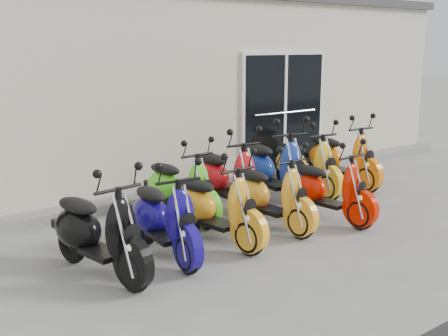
{
  "coord_description": "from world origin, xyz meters",
  "views": [
    {
      "loc": [
        -4.62,
        -5.44,
        2.41
      ],
      "look_at": [
        0.0,
        0.6,
        0.75
      ],
      "focal_mm": 45.0,
      "sensor_mm": 36.0,
      "label": 1
    }
  ],
  "objects_px": {
    "scooter_front_red": "(328,179)",
    "scooter_back_extra": "(342,149)",
    "scooter_front_orange_b": "(270,185)",
    "scooter_front_black": "(97,219)",
    "scooter_front_orange_a": "(216,195)",
    "scooter_back_red": "(227,168)",
    "scooter_back_yellow": "(306,156)",
    "scooter_back_green": "(180,178)",
    "scooter_front_blue": "(164,207)",
    "scooter_back_blue": "(273,159)"
  },
  "relations": [
    {
      "from": "scooter_front_red",
      "to": "scooter_back_extra",
      "type": "distance_m",
      "value": 2.08
    },
    {
      "from": "scooter_front_orange_b",
      "to": "scooter_back_extra",
      "type": "relative_size",
      "value": 0.92
    },
    {
      "from": "scooter_front_black",
      "to": "scooter_back_extra",
      "type": "xyz_separation_m",
      "value": [
        5.07,
        1.08,
        0.02
      ]
    },
    {
      "from": "scooter_front_orange_a",
      "to": "scooter_back_red",
      "type": "bearing_deg",
      "value": 40.17
    },
    {
      "from": "scooter_front_orange_a",
      "to": "scooter_back_yellow",
      "type": "distance_m",
      "value": 2.84
    },
    {
      "from": "scooter_back_green",
      "to": "scooter_back_extra",
      "type": "distance_m",
      "value": 3.3
    },
    {
      "from": "scooter_front_black",
      "to": "scooter_front_blue",
      "type": "distance_m",
      "value": 0.83
    },
    {
      "from": "scooter_front_orange_b",
      "to": "scooter_back_blue",
      "type": "height_order",
      "value": "scooter_back_blue"
    },
    {
      "from": "scooter_front_black",
      "to": "scooter_front_orange_b",
      "type": "xyz_separation_m",
      "value": [
        2.51,
        0.09,
        -0.03
      ]
    },
    {
      "from": "scooter_back_blue",
      "to": "scooter_back_extra",
      "type": "relative_size",
      "value": 1.07
    },
    {
      "from": "scooter_front_blue",
      "to": "scooter_back_yellow",
      "type": "relative_size",
      "value": 0.97
    },
    {
      "from": "scooter_front_black",
      "to": "scooter_front_red",
      "type": "xyz_separation_m",
      "value": [
        3.39,
        -0.13,
        -0.04
      ]
    },
    {
      "from": "scooter_back_blue",
      "to": "scooter_front_blue",
      "type": "bearing_deg",
      "value": -152.3
    },
    {
      "from": "scooter_back_green",
      "to": "scooter_back_yellow",
      "type": "bearing_deg",
      "value": -5.76
    },
    {
      "from": "scooter_front_red",
      "to": "scooter_back_blue",
      "type": "height_order",
      "value": "scooter_back_blue"
    },
    {
      "from": "scooter_back_extra",
      "to": "scooter_back_blue",
      "type": "bearing_deg",
      "value": -175.34
    },
    {
      "from": "scooter_back_green",
      "to": "scooter_back_extra",
      "type": "height_order",
      "value": "scooter_back_extra"
    },
    {
      "from": "scooter_front_orange_b",
      "to": "scooter_back_green",
      "type": "bearing_deg",
      "value": 122.1
    },
    {
      "from": "scooter_front_black",
      "to": "scooter_back_green",
      "type": "height_order",
      "value": "scooter_front_black"
    },
    {
      "from": "scooter_front_orange_b",
      "to": "scooter_back_red",
      "type": "bearing_deg",
      "value": 84.74
    },
    {
      "from": "scooter_front_orange_a",
      "to": "scooter_back_green",
      "type": "relative_size",
      "value": 1.01
    },
    {
      "from": "scooter_front_orange_b",
      "to": "scooter_back_blue",
      "type": "distance_m",
      "value": 1.29
    },
    {
      "from": "scooter_front_black",
      "to": "scooter_front_blue",
      "type": "relative_size",
      "value": 1.04
    },
    {
      "from": "scooter_front_orange_b",
      "to": "scooter_back_yellow",
      "type": "distance_m",
      "value": 1.99
    },
    {
      "from": "scooter_back_blue",
      "to": "scooter_front_orange_a",
      "type": "bearing_deg",
      "value": -145.26
    },
    {
      "from": "scooter_front_orange_a",
      "to": "scooter_back_green",
      "type": "xyz_separation_m",
      "value": [
        0.19,
        1.09,
        -0.01
      ]
    },
    {
      "from": "scooter_back_blue",
      "to": "scooter_back_yellow",
      "type": "xyz_separation_m",
      "value": [
        0.82,
        0.09,
        -0.07
      ]
    },
    {
      "from": "scooter_front_blue",
      "to": "scooter_back_red",
      "type": "distance_m",
      "value": 2.01
    },
    {
      "from": "scooter_back_yellow",
      "to": "scooter_back_green",
      "type": "bearing_deg",
      "value": -175.08
    },
    {
      "from": "scooter_front_blue",
      "to": "scooter_front_orange_b",
      "type": "height_order",
      "value": "scooter_front_blue"
    },
    {
      "from": "scooter_front_orange_a",
      "to": "scooter_back_red",
      "type": "height_order",
      "value": "scooter_back_red"
    },
    {
      "from": "scooter_front_black",
      "to": "scooter_back_extra",
      "type": "bearing_deg",
      "value": 3.09
    },
    {
      "from": "scooter_back_red",
      "to": "scooter_back_extra",
      "type": "height_order",
      "value": "same"
    },
    {
      "from": "scooter_front_blue",
      "to": "scooter_front_red",
      "type": "xyz_separation_m",
      "value": [
        2.56,
        -0.17,
        -0.02
      ]
    },
    {
      "from": "scooter_front_black",
      "to": "scooter_back_blue",
      "type": "height_order",
      "value": "scooter_back_blue"
    },
    {
      "from": "scooter_front_black",
      "to": "scooter_back_extra",
      "type": "height_order",
      "value": "scooter_back_extra"
    },
    {
      "from": "scooter_back_extra",
      "to": "scooter_front_orange_b",
      "type": "bearing_deg",
      "value": -156.35
    },
    {
      "from": "scooter_front_orange_a",
      "to": "scooter_front_orange_b",
      "type": "bearing_deg",
      "value": -3.96
    },
    {
      "from": "scooter_back_red",
      "to": "scooter_back_extra",
      "type": "distance_m",
      "value": 2.52
    },
    {
      "from": "scooter_front_blue",
      "to": "scooter_back_red",
      "type": "height_order",
      "value": "scooter_back_red"
    },
    {
      "from": "scooter_front_black",
      "to": "scooter_back_green",
      "type": "distance_m",
      "value": 2.11
    },
    {
      "from": "scooter_front_orange_b",
      "to": "scooter_back_blue",
      "type": "relative_size",
      "value": 0.86
    },
    {
      "from": "scooter_back_yellow",
      "to": "scooter_front_orange_a",
      "type": "bearing_deg",
      "value": -152.5
    },
    {
      "from": "scooter_front_orange_a",
      "to": "scooter_back_blue",
      "type": "relative_size",
      "value": 0.88
    },
    {
      "from": "scooter_back_yellow",
      "to": "scooter_back_extra",
      "type": "xyz_separation_m",
      "value": [
        0.85,
        -0.03,
        0.02
      ]
    },
    {
      "from": "scooter_back_extra",
      "to": "scooter_front_red",
      "type": "bearing_deg",
      "value": -141.64
    },
    {
      "from": "scooter_front_blue",
      "to": "scooter_back_blue",
      "type": "height_order",
      "value": "scooter_back_blue"
    },
    {
      "from": "scooter_back_blue",
      "to": "scooter_back_extra",
      "type": "height_order",
      "value": "scooter_back_blue"
    },
    {
      "from": "scooter_back_green",
      "to": "scooter_front_red",
      "type": "bearing_deg",
      "value": -43.32
    },
    {
      "from": "scooter_front_red",
      "to": "scooter_back_green",
      "type": "distance_m",
      "value": 2.06
    }
  ]
}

